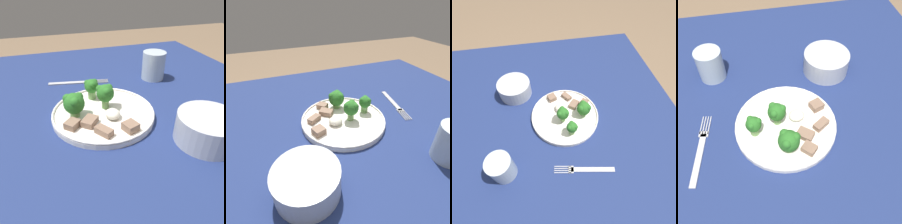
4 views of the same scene
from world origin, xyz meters
The scene contains 14 objects.
ground_plane centered at (0.00, 0.00, 0.00)m, with size 8.00×8.00×0.00m, color #7F664C.
table centered at (0.00, 0.00, 0.62)m, with size 1.11×1.03×0.72m.
dinner_plate centered at (0.03, -0.05, 0.72)m, with size 0.26×0.26×0.02m.
fork centered at (-0.19, -0.08, 0.72)m, with size 0.05×0.20×0.00m.
cream_bowl centered at (0.19, 0.13, 0.74)m, with size 0.13×0.13×0.06m.
drinking_glass centered at (-0.15, 0.17, 0.76)m, with size 0.08×0.08×0.09m.
broccoli_floret_near_rim_left centered at (0.01, -0.04, 0.77)m, with size 0.05×0.05×0.06m.
broccoli_floret_center_left centered at (0.02, -0.12, 0.76)m, with size 0.05×0.05×0.06m.
broccoli_floret_back_left centered at (-0.05, -0.06, 0.76)m, with size 0.04×0.04×0.06m.
meat_slice_front_slice centered at (0.07, -0.10, 0.73)m, with size 0.05×0.05×0.02m.
meat_slice_middle_slice centered at (0.07, -0.14, 0.74)m, with size 0.04×0.04×0.02m.
meat_slice_rear_slice centered at (0.12, -0.02, 0.74)m, with size 0.04×0.04×0.02m.
meat_slice_edge_slice centered at (0.11, -0.08, 0.74)m, with size 0.05×0.04×0.02m.
sauce_dollop centered at (0.06, -0.04, 0.74)m, with size 0.04×0.04×0.02m.
Camera 4 is at (-0.04, -0.43, 1.28)m, focal length 42.00 mm.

